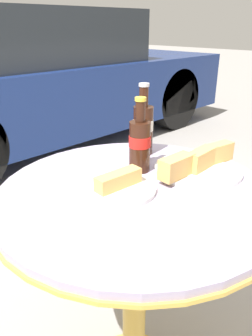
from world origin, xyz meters
TOP-DOWN VIEW (x-y plane):
  - bistro_table at (0.00, 0.00)m, footprint 0.75×0.75m
  - cola_bottle_left at (0.10, 0.08)m, footprint 0.06×0.06m
  - cola_bottle_right at (0.21, 0.17)m, footprint 0.07×0.07m
  - lunch_plate_near at (-0.04, 0.03)m, footprint 0.21×0.21m
  - lunch_plate_far at (0.21, -0.05)m, footprint 0.29×0.26m
  - parked_car at (1.28, 2.55)m, footprint 4.00×1.72m

SIDE VIEW (x-z plane):
  - bistro_table at x=0.00m, z-range 0.23..0.99m
  - parked_car at x=1.28m, z-range -0.03..1.27m
  - lunch_plate_near at x=-0.04m, z-range 0.75..0.80m
  - lunch_plate_far at x=0.21m, z-range 0.75..0.82m
  - cola_bottle_left at x=0.10m, z-range 0.74..0.96m
  - cola_bottle_right at x=0.21m, z-range 0.74..0.97m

